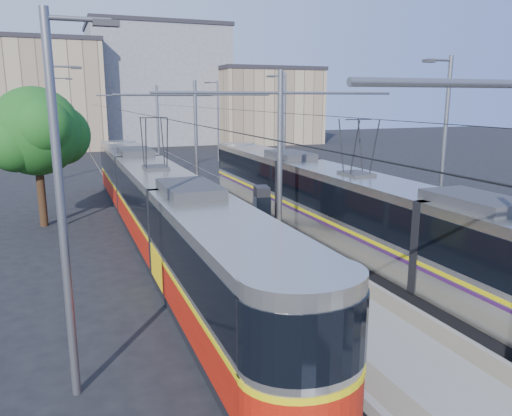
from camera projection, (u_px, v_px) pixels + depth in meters
name	position (u px, v px, depth m)	size (l,w,h in m)	color
ground	(416.00, 372.00, 11.79)	(160.00, 160.00, 0.00)	black
platform	(212.00, 214.00, 27.21)	(4.00, 50.00, 0.30)	gray
tactile_strip_left	(186.00, 213.00, 26.66)	(0.70, 50.00, 0.01)	gray
tactile_strip_right	(237.00, 209.00, 27.69)	(0.70, 50.00, 0.01)	gray
rails	(212.00, 216.00, 27.24)	(8.71, 70.00, 0.03)	gray
tram_left	(157.00, 204.00, 22.20)	(2.43, 30.74, 5.50)	black
tram_right	(355.00, 210.00, 20.38)	(2.43, 31.35, 5.50)	black
catenary	(227.00, 137.00, 23.68)	(9.20, 70.00, 7.00)	slate
street_lamps	(192.00, 134.00, 29.97)	(15.18, 38.22, 8.00)	slate
shelter	(262.00, 211.00, 21.89)	(0.82, 1.13, 2.26)	black
tree	(42.00, 133.00, 24.47)	(4.74, 4.38, 6.89)	#382314
building_left	(34.00, 95.00, 61.34)	(16.32, 12.24, 13.27)	tan
building_centre	(157.00, 85.00, 70.36)	(18.36, 14.28, 16.09)	gray
building_right	(265.00, 106.00, 70.50)	(14.28, 10.20, 10.45)	tan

